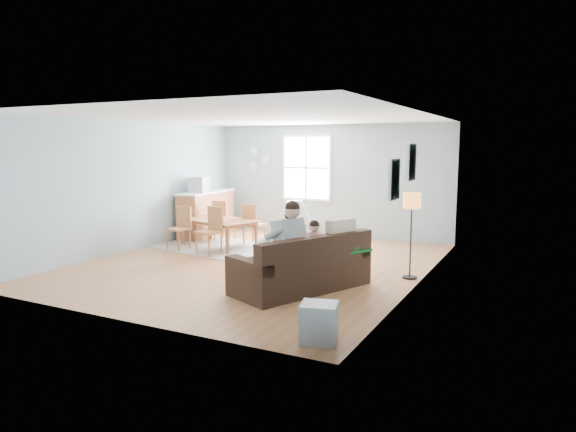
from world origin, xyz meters
The scene contains 22 objects.
room centered at (0.00, 0.00, 2.42)m, with size 8.40×9.40×3.90m.
window centered at (-0.60, 3.46, 1.65)m, with size 1.32×0.08×1.62m.
pictures centered at (2.97, -1.05, 1.85)m, with size 0.05×1.34×0.74m.
wall_plates centered at (-2.00, 3.47, 1.83)m, with size 0.67×0.02×0.66m.
sofa centered at (1.53, -1.20, 0.31)m, with size 1.71×2.34×0.87m.
green_throw centered at (1.74, -0.51, 0.55)m, with size 0.98×0.78×0.04m, color #125015.
beige_pillow centered at (1.96, -0.78, 0.80)m, with size 0.15×0.53×0.53m, color #C5B197.
father centered at (1.28, -1.43, 0.75)m, with size 1.05×0.70×1.40m.
nursing_pillow centered at (1.13, -1.37, 0.68)m, with size 0.57×0.57×0.16m, color silver.
infant centered at (1.14, -1.33, 0.76)m, with size 0.19×0.38×0.14m.
toddler centered at (1.53, -0.98, 0.73)m, with size 0.56×0.43×0.83m.
floor_lamp centered at (2.80, 0.24, 1.18)m, with size 0.29×0.29×1.42m.
storage_cube centered at (2.57, -3.03, 0.22)m, with size 0.48×0.45×0.45m.
rug centered at (-1.60, 1.02, 0.01)m, with size 2.51×1.91×0.01m, color #A09B92.
dining_table centered at (-1.60, 1.02, 0.30)m, with size 1.72×0.96×0.61m, color brown.
chair_sw centered at (-2.16, 0.48, 0.52)m, with size 0.44×0.44×0.91m.
chair_se centered at (-1.26, 0.33, 0.55)m, with size 0.51×0.51×0.96m.
chair_nw centered at (-1.93, 1.70, 0.53)m, with size 0.44×0.44×0.93m.
chair_ne centered at (-1.04, 1.55, 0.52)m, with size 0.45×0.45×0.91m.
counter centered at (-2.70, 2.14, 0.55)m, with size 0.77×1.99×1.09m.
monitor centered at (-2.65, 1.78, 1.27)m, with size 0.44×0.42×0.37m.
baby_swing centered at (-0.77, 3.10, 0.38)m, with size 1.11×1.12×0.85m.
Camera 1 is at (4.77, -8.09, 2.18)m, focal length 32.00 mm.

